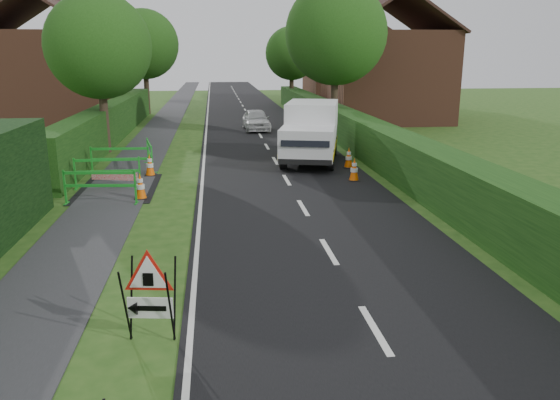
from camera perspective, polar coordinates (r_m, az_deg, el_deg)
ground at (r=7.67m, az=-6.96°, el=-18.00°), size 120.00×120.00×0.00m
road_surface at (r=41.71m, az=-3.59°, el=9.24°), size 6.00×90.00×0.02m
footpath at (r=41.76m, az=-11.24°, el=9.00°), size 2.00×90.00×0.02m
hedge_west_far at (r=29.19m, az=-16.98°, el=6.15°), size 1.00×24.00×1.80m
hedge_east at (r=23.70m, az=8.92°, el=4.70°), size 1.20×50.00×1.50m
house_west at (r=37.84m, az=-22.88°, el=11.94°), size 7.50×7.40×7.88m
house_east_a at (r=36.14m, az=10.95°, el=12.72°), size 7.50×7.40×7.88m
house_east_b at (r=49.89m, az=7.12°, el=13.43°), size 7.50×7.40×7.88m
tree_nw at (r=24.89m, az=-18.43°, el=15.00°), size 4.40×4.40×6.70m
tree_ne at (r=29.14m, az=5.86°, el=16.91°), size 5.20×5.20×7.79m
tree_fw at (r=40.72m, az=-14.03°, el=15.51°), size 4.80×4.80×7.24m
tree_fe at (r=44.88m, az=1.24°, el=15.07°), size 4.20×4.20×6.33m
triangle_sign at (r=8.29m, az=-13.78°, el=-9.02°), size 0.95×0.95×1.22m
works_van at (r=21.87m, az=3.25°, el=7.23°), size 3.13×5.35×2.30m
traffic_cone_0 at (r=18.62m, az=7.76°, el=3.18°), size 0.38×0.38×0.79m
traffic_cone_1 at (r=20.77m, az=7.19°, el=4.42°), size 0.38×0.38×0.79m
traffic_cone_2 at (r=22.92m, az=5.10°, el=5.47°), size 0.38×0.38×0.79m
traffic_cone_3 at (r=16.63m, az=-14.39°, el=1.42°), size 0.38×0.38×0.79m
traffic_cone_4 at (r=19.76m, az=-13.45°, el=3.59°), size 0.38×0.38×0.79m
ped_barrier_0 at (r=16.30m, az=-18.31°, el=1.72°), size 2.09×0.57×1.00m
ped_barrier_1 at (r=18.24m, az=-17.61°, el=3.12°), size 2.07×0.38×1.00m
ped_barrier_2 at (r=20.28m, az=-16.38°, el=4.36°), size 2.07×0.45×1.00m
ped_barrier_3 at (r=21.13m, az=-13.47°, el=4.96°), size 0.72×2.09×1.00m
redwhite_plank at (r=18.03m, az=-16.81°, el=1.00°), size 1.47×0.40×0.25m
hatchback_car at (r=31.11m, az=-2.51°, el=8.39°), size 1.50×3.50×1.18m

